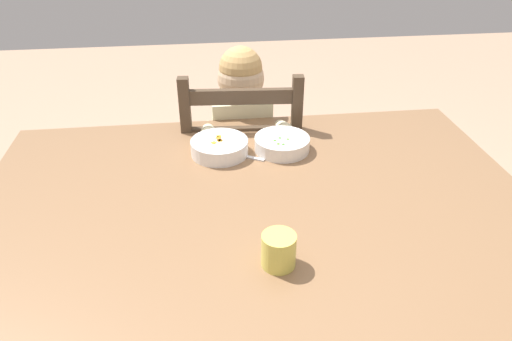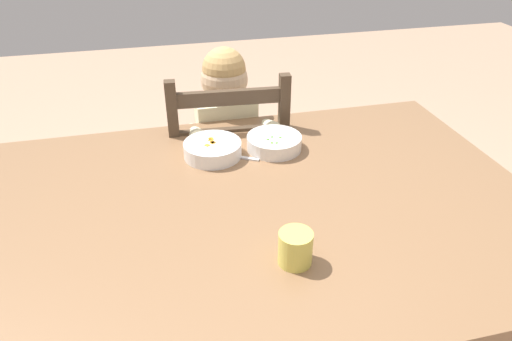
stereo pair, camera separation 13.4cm
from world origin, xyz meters
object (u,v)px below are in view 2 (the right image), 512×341
Objects in this scene: dining_table at (260,227)px; spoon at (230,155)px; dining_chair at (228,177)px; bowl_of_peas at (274,142)px; child_figure at (228,136)px; drinking_cup at (295,248)px; bowl_of_carrots at (213,149)px.

dining_table is 11.79× the size of spoon.
dining_chair reaches higher than bowl_of_peas.
child_figure is (0.00, -0.01, 0.19)m from dining_chair.
dining_chair is 0.95× the size of child_figure.
drinking_cup is (0.05, -0.51, 0.04)m from spoon.
bowl_of_peas is at bearing 67.63° from dining_table.
dining_chair is 0.43m from bowl_of_carrots.
dining_chair reaches higher than drinking_cup.
child_figure is 7.59× the size of spoon.
child_figure reaches higher than bowl_of_peas.
dining_chair is at bearing 112.82° from child_figure.
spoon is 1.59× the size of drinking_cup.
bowl_of_peas is 1.36× the size of spoon.
bowl_of_peas is 0.97× the size of bowl_of_carrots.
bowl_of_carrots is (-0.10, -0.29, 0.11)m from child_figure.
child_figure is 0.83m from drinking_cup.
bowl_of_carrots is 2.23× the size of drinking_cup.
spoon is at bearing -97.90° from dining_chair.
bowl_of_peas is at bearing -71.13° from child_figure.
drinking_cup is (0.02, -0.25, 0.12)m from dining_table.
dining_table is at bearing -73.64° from bowl_of_carrots.
child_figure is 0.33m from bowl_of_carrots.
spoon is (-0.04, -0.32, 0.28)m from dining_chair.
child_figure reaches higher than drinking_cup.
dining_chair is at bearing 108.99° from bowl_of_peas.
bowl_of_carrots is at bearing -107.71° from dining_chair.
drinking_cup reaches higher than dining_table.
drinking_cup reaches higher than bowl_of_carrots.
child_figure is 12.08× the size of drinking_cup.
child_figure is (0.02, 0.57, -0.00)m from dining_table.
dining_table is 0.32m from bowl_of_peas.
child_figure is at bearing 108.87° from bowl_of_peas.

